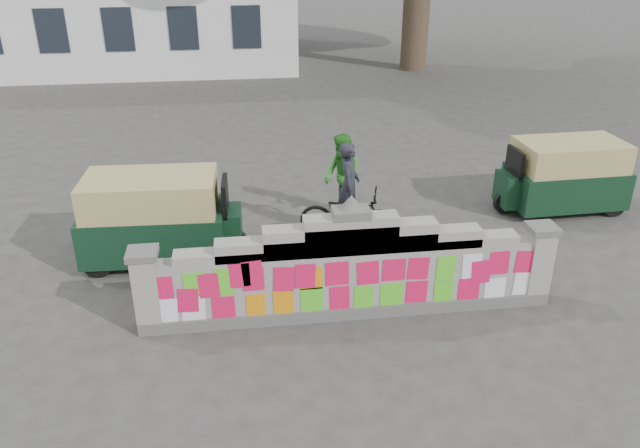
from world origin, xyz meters
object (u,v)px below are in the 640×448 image
Objects in this scene: cyclist_rider at (349,198)px; pedestrian at (342,177)px; rickshaw_left at (158,217)px; rickshaw_right at (564,175)px; cyclist_bike at (348,214)px.

pedestrian is at bearing 13.53° from cyclist_rider.
rickshaw_left reaches higher than rickshaw_right.
cyclist_rider reaches higher than cyclist_bike.
cyclist_bike is 1.03m from pedestrian.
rickshaw_right is at bearing -65.64° from cyclist_rider.
rickshaw_left is at bearing 112.19° from cyclist_rider.
rickshaw_right is at bearing -65.64° from cyclist_bike.
rickshaw_left is (-3.56, -1.35, -0.05)m from pedestrian.
rickshaw_left is 8.31m from rickshaw_right.
cyclist_bike is 0.34m from cyclist_rider.
cyclist_rider is 0.61× the size of rickshaw_right.
cyclist_bike is at bearing -19.09° from pedestrian.
rickshaw_left reaches higher than cyclist_bike.
cyclist_rider reaches higher than rickshaw_left.
rickshaw_right reaches higher than cyclist_bike.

